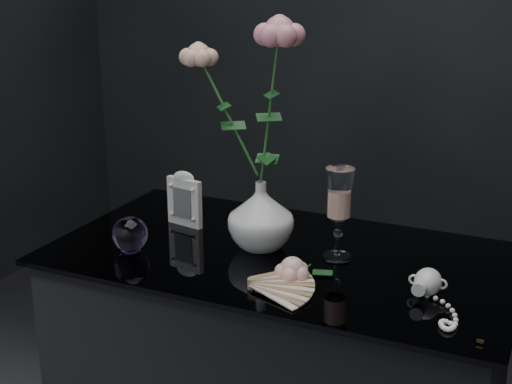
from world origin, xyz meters
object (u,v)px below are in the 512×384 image
at_px(loose_rose, 292,269).
at_px(pearl_jar, 428,281).
at_px(paperweight, 130,234).
at_px(picture_frame, 184,198).
at_px(wine_glass, 339,214).
at_px(vase, 261,216).

bearing_deg(loose_rose, pearl_jar, 24.80).
distance_m(paperweight, pearl_jar, 0.67).
xyz_separation_m(picture_frame, pearl_jar, (0.64, -0.14, -0.04)).
distance_m(wine_glass, paperweight, 0.48).
relative_size(picture_frame, loose_rose, 0.89).
distance_m(wine_glass, pearl_jar, 0.26).
height_order(loose_rose, pearl_jar, pearl_jar).
relative_size(vase, wine_glass, 0.76).
bearing_deg(loose_rose, wine_glass, 86.39).
height_order(vase, loose_rose, vase).
height_order(paperweight, loose_rose, paperweight).
bearing_deg(pearl_jar, vase, 167.19).
bearing_deg(pearl_jar, paperweight, -176.27).
bearing_deg(pearl_jar, wine_glass, 154.53).
bearing_deg(vase, picture_frame, 166.14).
distance_m(picture_frame, paperweight, 0.20).
relative_size(loose_rose, pearl_jar, 0.80).
distance_m(vase, paperweight, 0.30).
bearing_deg(loose_rose, picture_frame, 164.20).
bearing_deg(vase, loose_rose, -46.07).
bearing_deg(paperweight, vase, 28.11).
bearing_deg(vase, paperweight, -151.89).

